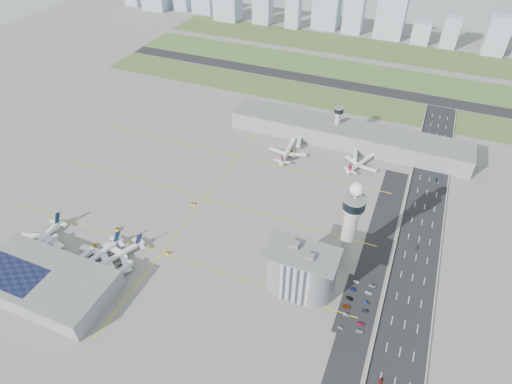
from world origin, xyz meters
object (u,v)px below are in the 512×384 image
at_px(tug_2, 168,253).
at_px(car_lot_2, 346,307).
at_px(airplane_near_b, 96,254).
at_px(jet_bridge_far_1, 355,152).
at_px(car_lot_0, 340,328).
at_px(car_lot_8, 365,311).
at_px(tug_0, 118,229).
at_px(jet_bridge_near_2, 116,278).
at_px(car_lot_9, 366,303).
at_px(control_tower, 351,222).
at_px(airplane_far_b, 361,161).
at_px(secondary_tower, 338,121).
at_px(car_lot_1, 346,315).
at_px(car_hw_0, 381,381).
at_px(car_lot_5, 356,282).
at_px(car_hw_2, 437,180).
at_px(tug_4, 292,151).
at_px(car_lot_4, 353,289).
at_px(admin_building, 300,271).
at_px(jet_bridge_far_0, 300,139).
at_px(jet_bridge_near_0, 40,250).
at_px(car_lot_11, 372,286).
at_px(car_lot_3, 350,298).
at_px(tug_3, 192,204).
at_px(tug_1, 95,245).
at_px(airplane_far_a, 288,149).
at_px(airplane_near_c, 116,254).
at_px(car_lot_7, 361,324).
at_px(airplane_near_a, 40,237).
at_px(car_hw_4, 426,139).
at_px(car_lot_10, 369,293).
at_px(jet_bridge_near_1, 77,264).

distance_m(tug_2, car_lot_2, 117.58).
bearing_deg(airplane_near_b, jet_bridge_far_1, 159.82).
distance_m(car_lot_0, car_lot_8, 19.57).
bearing_deg(tug_0, jet_bridge_far_1, -138.46).
relative_size(jet_bridge_near_2, car_lot_9, 3.77).
bearing_deg(control_tower, airplane_far_b, 96.21).
height_order(secondary_tower, car_lot_1, secondary_tower).
bearing_deg(tug_2, car_hw_0, 179.80).
relative_size(car_lot_5, car_hw_2, 0.89).
relative_size(tug_4, car_lot_4, 0.93).
bearing_deg(admin_building, jet_bridge_near_2, -159.62).
bearing_deg(car_lot_4, jet_bridge_far_1, 20.73).
relative_size(jet_bridge_far_0, car_lot_5, 3.72).
bearing_deg(jet_bridge_near_2, jet_bridge_near_0, 100.00).
distance_m(control_tower, car_lot_11, 42.34).
distance_m(jet_bridge_far_1, car_lot_3, 153.89).
bearing_deg(tug_3, jet_bridge_near_0, -76.10).
bearing_deg(car_lot_2, jet_bridge_near_2, 95.56).
height_order(jet_bridge_near_2, car_hw_2, jet_bridge_near_2).
bearing_deg(tug_2, tug_4, -91.47).
distance_m(tug_1, car_hw_2, 262.03).
xyz_separation_m(control_tower, admin_building, (-20.01, -30.00, -19.74)).
height_order(tug_3, car_lot_5, tug_3).
bearing_deg(airplane_far_a, jet_bridge_far_1, -70.81).
relative_size(tug_3, car_hw_2, 0.73).
relative_size(control_tower, car_lot_4, 16.66).
distance_m(secondary_tower, airplane_near_c, 217.65).
relative_size(airplane_far_b, car_lot_7, 8.47).
relative_size(airplane_near_a, car_hw_4, 10.71).
bearing_deg(airplane_near_a, car_lot_2, 94.73).
xyz_separation_m(tug_0, car_hw_4, (186.54, 203.88, -0.37)).
relative_size(airplane_near_a, airplane_near_b, 1.05).
xyz_separation_m(control_tower, car_hw_2, (48.84, 112.66, -34.45)).
height_order(car_lot_2, car_lot_5, car_lot_2).
height_order(airplane_far_a, car_hw_4, airplane_far_a).
distance_m(airplane_far_b, car_lot_7, 153.80).
bearing_deg(airplane_far_b, jet_bridge_near_2, 170.53).
bearing_deg(airplane_far_a, car_lot_0, -154.05).
xyz_separation_m(jet_bridge_far_1, tug_1, (-136.63, -173.95, -2.03)).
bearing_deg(car_lot_8, jet_bridge_near_2, 99.61).
xyz_separation_m(tug_3, car_lot_11, (138.20, -24.26, -0.26)).
bearing_deg(airplane_far_a, control_tower, -147.36).
xyz_separation_m(airplane_far_a, jet_bridge_near_2, (-51.27, -170.79, -2.65)).
bearing_deg(control_tower, tug_1, -162.31).
xyz_separation_m(tug_4, car_lot_9, (91.25, -132.42, -0.43)).
xyz_separation_m(airplane_near_b, tug_4, (75.75, 165.53, -4.44)).
bearing_deg(car_lot_10, jet_bridge_near_2, 113.70).
xyz_separation_m(jet_bridge_near_1, tug_4, (83.77, 175.27, -1.81)).
height_order(car_lot_1, car_lot_2, car_lot_2).
xyz_separation_m(tug_1, car_lot_3, (167.12, 23.13, -0.22)).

